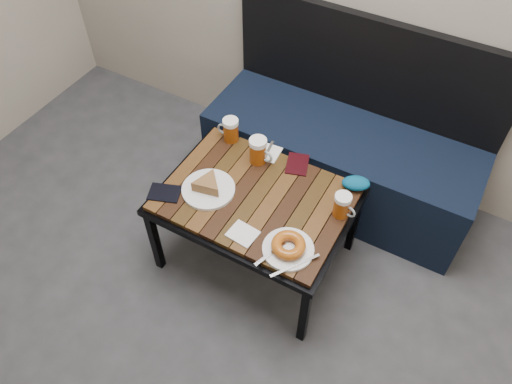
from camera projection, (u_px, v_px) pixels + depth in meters
The scene contains 12 objects.
bench at pixel (341, 154), 2.63m from camera, with size 1.40×0.50×0.95m.
cafe_table at pixel (256, 202), 2.22m from camera, with size 0.84×0.62×0.47m.
beer_mug_left at pixel (230, 130), 2.37m from camera, with size 0.11×0.08×0.12m.
beer_mug_centre at pixel (258, 151), 2.27m from camera, with size 0.12×0.08×0.13m.
beer_mug_right at pixel (342, 205), 2.08m from camera, with size 0.11×0.08×0.12m.
plate_pie at pixel (208, 187), 2.19m from camera, with size 0.24×0.24×0.07m.
plate_bagel at pixel (288, 247), 1.98m from camera, with size 0.23×0.26×0.06m.
napkin_left at pixel (268, 152), 2.35m from camera, with size 0.12×0.15×0.01m.
napkin_right at pixel (243, 234), 2.05m from camera, with size 0.12×0.11×0.01m.
passport_navy at pixel (164, 193), 2.19m from camera, with size 0.10×0.14×0.01m, color black.
passport_burgundy at pixel (297, 164), 2.31m from camera, with size 0.10×0.14×0.01m, color black.
knit_pouch at pixel (356, 183), 2.20m from camera, with size 0.12×0.08×0.05m, color navy.
Camera 1 is at (0.48, -0.08, 2.15)m, focal length 35.00 mm.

